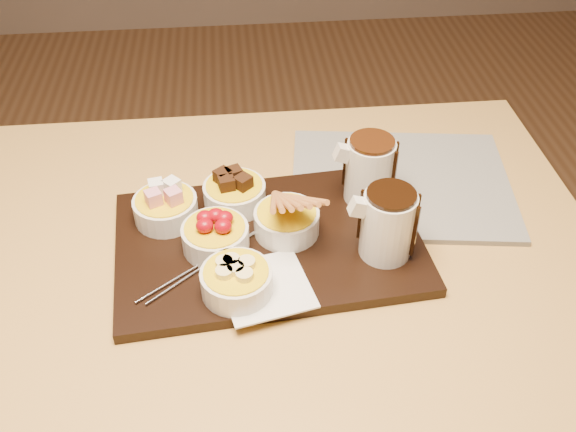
{
  "coord_description": "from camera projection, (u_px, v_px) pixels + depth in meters",
  "views": [
    {
      "loc": [
        0.04,
        -0.71,
        1.43
      ],
      "look_at": [
        0.11,
        0.01,
        0.81
      ],
      "focal_mm": 40.0,
      "sensor_mm": 36.0,
      "label": 1
    }
  ],
  "objects": [
    {
      "name": "dining_table",
      "position": [
        222.0,
        298.0,
        1.04
      ],
      "size": [
        1.2,
        0.8,
        0.75
      ],
      "color": "tan",
      "rests_on": "ground"
    },
    {
      "name": "serving_board",
      "position": [
        269.0,
        242.0,
        0.98
      ],
      "size": [
        0.48,
        0.34,
        0.02
      ],
      "primitive_type": "cube",
      "rotation": [
        0.0,
        0.0,
        0.08
      ],
      "color": "black",
      "rests_on": "dining_table"
    },
    {
      "name": "napkin",
      "position": [
        266.0,
        287.0,
        0.9
      ],
      "size": [
        0.14,
        0.14,
        0.0
      ],
      "primitive_type": "cube",
      "rotation": [
        0.0,
        0.0,
        0.22
      ],
      "color": "white",
      "rests_on": "serving_board"
    },
    {
      "name": "bowl_marshmallows",
      "position": [
        166.0,
        209.0,
        1.0
      ],
      "size": [
        0.1,
        0.1,
        0.04
      ],
      "primitive_type": "cylinder",
      "color": "silver",
      "rests_on": "serving_board"
    },
    {
      "name": "bowl_cake",
      "position": [
        235.0,
        195.0,
        1.03
      ],
      "size": [
        0.1,
        0.1,
        0.04
      ],
      "primitive_type": "cylinder",
      "color": "silver",
      "rests_on": "serving_board"
    },
    {
      "name": "bowl_strawberries",
      "position": [
        216.0,
        238.0,
        0.95
      ],
      "size": [
        0.1,
        0.1,
        0.04
      ],
      "primitive_type": "cylinder",
      "color": "silver",
      "rests_on": "serving_board"
    },
    {
      "name": "bowl_biscotti",
      "position": [
        287.0,
        222.0,
        0.98
      ],
      "size": [
        0.1,
        0.1,
        0.04
      ],
      "primitive_type": "cylinder",
      "color": "silver",
      "rests_on": "serving_board"
    },
    {
      "name": "bowl_bananas",
      "position": [
        237.0,
        282.0,
        0.88
      ],
      "size": [
        0.1,
        0.1,
        0.04
      ],
      "primitive_type": "cylinder",
      "color": "silver",
      "rests_on": "serving_board"
    },
    {
      "name": "pitcher_dark_chocolate",
      "position": [
        388.0,
        225.0,
        0.92
      ],
      "size": [
        0.08,
        0.08,
        0.11
      ],
      "primitive_type": "cylinder",
      "rotation": [
        0.0,
        0.0,
        0.08
      ],
      "color": "silver",
      "rests_on": "serving_board"
    },
    {
      "name": "pitcher_milk_chocolate",
      "position": [
        369.0,
        171.0,
        1.02
      ],
      "size": [
        0.08,
        0.08,
        0.11
      ],
      "primitive_type": "cylinder",
      "rotation": [
        0.0,
        0.0,
        0.08
      ],
      "color": "silver",
      "rests_on": "serving_board"
    },
    {
      "name": "fondue_skewers",
      "position": [
        211.0,
        257.0,
        0.94
      ],
      "size": [
        0.18,
        0.23,
        0.01
      ],
      "primitive_type": null,
      "rotation": [
        0.0,
        0.0,
        -0.93
      ],
      "color": "silver",
      "rests_on": "serving_board"
    },
    {
      "name": "newspaper",
      "position": [
        400.0,
        183.0,
        1.1
      ],
      "size": [
        0.41,
        0.34,
        0.01
      ],
      "primitive_type": "cube",
      "rotation": [
        0.0,
        0.0,
        -0.14
      ],
      "color": "beige",
      "rests_on": "dining_table"
    }
  ]
}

